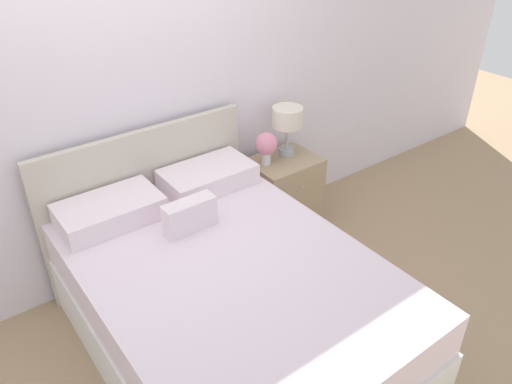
% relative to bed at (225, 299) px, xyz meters
% --- Properties ---
extents(ground_plane, '(12.00, 12.00, 0.00)m').
position_rel_bed_xyz_m(ground_plane, '(0.00, 0.95, -0.34)').
color(ground_plane, tan).
extents(wall_back, '(8.00, 0.06, 2.60)m').
position_rel_bed_xyz_m(wall_back, '(0.00, 1.02, 0.96)').
color(wall_back, white).
rests_on(wall_back, ground_plane).
extents(bed, '(1.47, 2.04, 1.07)m').
position_rel_bed_xyz_m(bed, '(0.00, 0.00, 0.00)').
color(bed, white).
rests_on(bed, ground_plane).
extents(nightstand, '(0.52, 0.42, 0.61)m').
position_rel_bed_xyz_m(nightstand, '(1.04, 0.73, -0.04)').
color(nightstand, tan).
rests_on(nightstand, ground_plane).
extents(table_lamp, '(0.23, 0.23, 0.39)m').
position_rel_bed_xyz_m(table_lamp, '(1.11, 0.79, 0.55)').
color(table_lamp, '#A8B2BC').
rests_on(table_lamp, nightstand).
extents(flower_vase, '(0.17, 0.17, 0.25)m').
position_rel_bed_xyz_m(flower_vase, '(0.89, 0.76, 0.43)').
color(flower_vase, white).
rests_on(flower_vase, nightstand).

